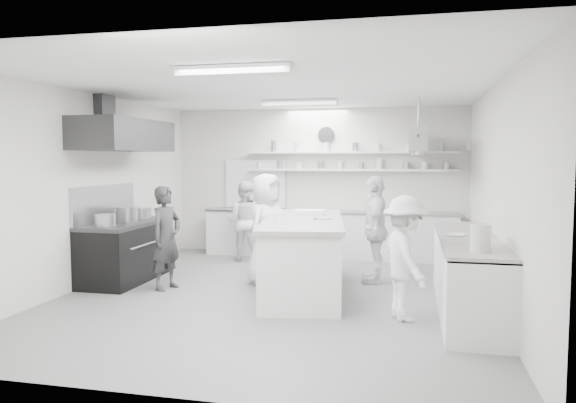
% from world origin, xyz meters
% --- Properties ---
extents(floor, '(6.00, 7.00, 0.02)m').
position_xyz_m(floor, '(0.00, 0.00, -0.01)').
color(floor, gray).
rests_on(floor, ground).
extents(ceiling, '(6.00, 7.00, 0.02)m').
position_xyz_m(ceiling, '(0.00, 0.00, 3.01)').
color(ceiling, white).
rests_on(ceiling, wall_back).
extents(wall_back, '(6.00, 0.04, 3.00)m').
position_xyz_m(wall_back, '(0.00, 3.50, 1.50)').
color(wall_back, beige).
rests_on(wall_back, floor).
extents(wall_front, '(6.00, 0.04, 3.00)m').
position_xyz_m(wall_front, '(0.00, -3.50, 1.50)').
color(wall_front, beige).
rests_on(wall_front, floor).
extents(wall_left, '(0.04, 7.00, 3.00)m').
position_xyz_m(wall_left, '(-3.00, 0.00, 1.50)').
color(wall_left, beige).
rests_on(wall_left, floor).
extents(wall_right, '(0.04, 7.00, 3.00)m').
position_xyz_m(wall_right, '(3.00, 0.00, 1.50)').
color(wall_right, beige).
rests_on(wall_right, floor).
extents(stove, '(0.80, 1.80, 0.90)m').
position_xyz_m(stove, '(-2.60, 0.40, 0.45)').
color(stove, black).
rests_on(stove, floor).
extents(exhaust_hood, '(0.85, 2.00, 0.50)m').
position_xyz_m(exhaust_hood, '(-2.60, 0.40, 2.35)').
color(exhaust_hood, '#303031').
rests_on(exhaust_hood, wall_left).
extents(back_counter, '(5.00, 0.60, 0.92)m').
position_xyz_m(back_counter, '(0.30, 3.20, 0.46)').
color(back_counter, white).
rests_on(back_counter, floor).
extents(shelf_lower, '(4.20, 0.26, 0.04)m').
position_xyz_m(shelf_lower, '(0.70, 3.37, 1.75)').
color(shelf_lower, white).
rests_on(shelf_lower, wall_back).
extents(shelf_upper, '(4.20, 0.26, 0.04)m').
position_xyz_m(shelf_upper, '(0.70, 3.37, 2.10)').
color(shelf_upper, white).
rests_on(shelf_upper, wall_back).
extents(pass_through_window, '(1.30, 0.04, 1.00)m').
position_xyz_m(pass_through_window, '(-1.30, 3.48, 1.45)').
color(pass_through_window, black).
rests_on(pass_through_window, wall_back).
extents(wall_clock, '(0.32, 0.05, 0.32)m').
position_xyz_m(wall_clock, '(0.20, 3.46, 2.45)').
color(wall_clock, white).
rests_on(wall_clock, wall_back).
extents(right_counter, '(0.74, 3.30, 0.94)m').
position_xyz_m(right_counter, '(2.65, -0.20, 0.47)').
color(right_counter, white).
rests_on(right_counter, floor).
extents(pot_rack, '(0.30, 1.60, 0.40)m').
position_xyz_m(pot_rack, '(2.00, 2.40, 2.30)').
color(pot_rack, '#9C9DA2').
rests_on(pot_rack, ceiling).
extents(light_fixture_front, '(1.30, 0.25, 0.10)m').
position_xyz_m(light_fixture_front, '(0.00, -1.80, 2.94)').
color(light_fixture_front, white).
rests_on(light_fixture_front, ceiling).
extents(light_fixture_rear, '(1.30, 0.25, 0.10)m').
position_xyz_m(light_fixture_rear, '(0.00, 1.80, 2.94)').
color(light_fixture_rear, white).
rests_on(light_fixture_rear, ceiling).
extents(prep_island, '(1.49, 2.97, 1.05)m').
position_xyz_m(prep_island, '(0.35, 0.32, 0.52)').
color(prep_island, white).
rests_on(prep_island, floor).
extents(stove_pot, '(0.36, 0.36, 0.29)m').
position_xyz_m(stove_pot, '(-2.60, 0.46, 1.05)').
color(stove_pot, '#9C9DA2').
rests_on(stove_pot, stove).
extents(cook_stove, '(0.52, 0.65, 1.57)m').
position_xyz_m(cook_stove, '(-1.70, -0.01, 0.78)').
color(cook_stove, '#2B2B2C').
rests_on(cook_stove, floor).
extents(cook_back, '(0.75, 0.59, 1.54)m').
position_xyz_m(cook_back, '(-1.25, 2.51, 0.77)').
color(cook_back, white).
rests_on(cook_back, floor).
extents(cook_island_left, '(0.76, 0.97, 1.74)m').
position_xyz_m(cook_island_left, '(-0.32, 0.70, 0.87)').
color(cook_island_left, white).
rests_on(cook_island_left, floor).
extents(cook_island_right, '(0.48, 1.03, 1.71)m').
position_xyz_m(cook_island_right, '(1.36, 1.16, 0.85)').
color(cook_island_right, white).
rests_on(cook_island_right, floor).
extents(cook_right, '(0.89, 1.13, 1.53)m').
position_xyz_m(cook_right, '(1.85, -0.81, 0.77)').
color(cook_right, white).
rests_on(cook_right, floor).
extents(bowl_island_a, '(0.30, 0.30, 0.06)m').
position_xyz_m(bowl_island_a, '(0.64, 0.29, 1.08)').
color(bowl_island_a, '#9C9DA2').
rests_on(bowl_island_a, prep_island).
extents(bowl_island_b, '(0.26, 0.26, 0.06)m').
position_xyz_m(bowl_island_b, '(0.18, -0.39, 1.08)').
color(bowl_island_b, white).
rests_on(bowl_island_b, prep_island).
extents(bowl_right, '(0.31, 0.31, 0.06)m').
position_xyz_m(bowl_right, '(2.47, -0.23, 0.97)').
color(bowl_right, white).
rests_on(bowl_right, right_counter).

